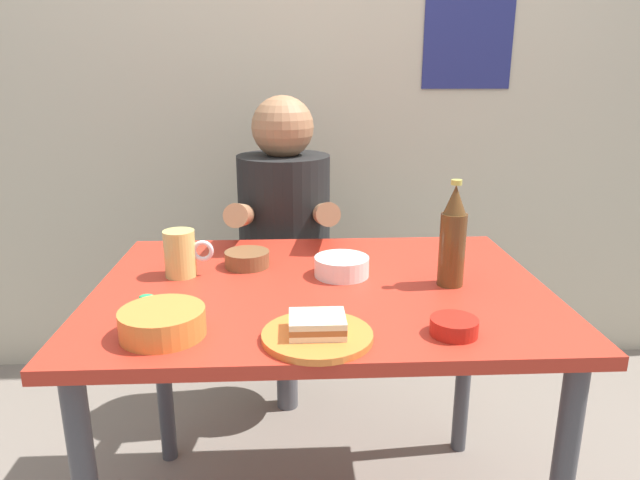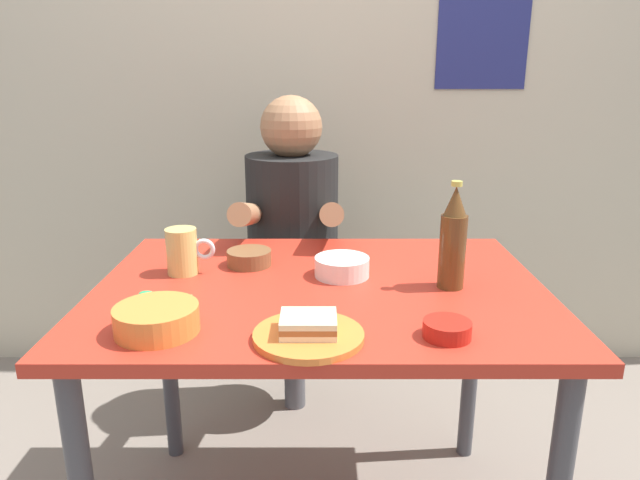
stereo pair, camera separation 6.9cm
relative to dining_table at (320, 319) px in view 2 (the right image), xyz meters
name	(u,v)px [view 2 (the right image)]	position (x,y,z in m)	size (l,w,h in m)	color
wall_back	(320,56)	(0.00, 1.05, 0.65)	(4.40, 0.09, 2.60)	#BCB299
dining_table	(320,319)	(0.00, 0.00, 0.00)	(1.10, 0.80, 0.74)	#B72D1E
stool	(294,322)	(-0.10, 0.63, -0.30)	(0.34, 0.34, 0.45)	#4C4C51
person_seated	(292,214)	(-0.10, 0.62, 0.12)	(0.33, 0.56, 0.72)	black
plate_orange	(308,336)	(-0.02, -0.30, 0.10)	(0.22, 0.22, 0.01)	orange
sandwich	(308,324)	(-0.02, -0.30, 0.13)	(0.11, 0.09, 0.04)	beige
beer_mug	(183,251)	(-0.35, 0.08, 0.15)	(0.13, 0.08, 0.12)	#D1BC66
beer_bottle	(453,240)	(0.32, -0.02, 0.21)	(0.06, 0.06, 0.26)	#593819
sambal_bowl_red	(447,329)	(0.25, -0.29, 0.11)	(0.10, 0.10, 0.03)	#B21E14
rice_bowl_white	(342,266)	(0.06, 0.06, 0.12)	(0.14, 0.14, 0.05)	silver
soup_bowl_orange	(156,318)	(-0.33, -0.27, 0.12)	(0.17, 0.17, 0.05)	orange
condiment_bowl_brown	(249,257)	(-0.19, 0.15, 0.12)	(0.12, 0.12, 0.04)	brown
spoon	(156,294)	(-0.38, -0.08, 0.10)	(0.13, 0.03, 0.01)	#26A559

